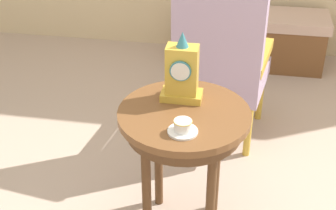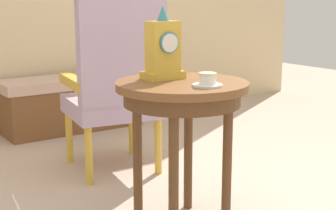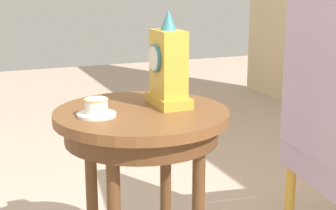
# 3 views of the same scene
# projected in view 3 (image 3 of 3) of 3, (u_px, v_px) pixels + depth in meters

# --- Properties ---
(side_table) EXTENTS (0.60, 0.60, 0.70)m
(side_table) POSITION_uv_depth(u_px,v_px,m) (142.00, 136.00, 1.77)
(side_table) COLOR brown
(side_table) RESTS_ON ground
(teacup_left) EXTENTS (0.13, 0.13, 0.06)m
(teacup_left) POSITION_uv_depth(u_px,v_px,m) (96.00, 108.00, 1.66)
(teacup_left) COLOR white
(teacup_left) RESTS_ON side_table
(mantel_clock) EXTENTS (0.19, 0.11, 0.34)m
(mantel_clock) POSITION_uv_depth(u_px,v_px,m) (168.00, 68.00, 1.78)
(mantel_clock) COLOR gold
(mantel_clock) RESTS_ON side_table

